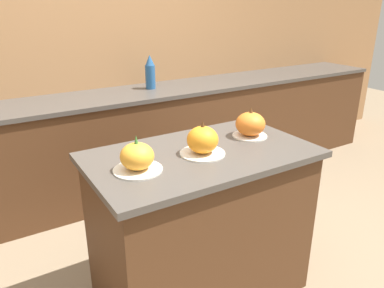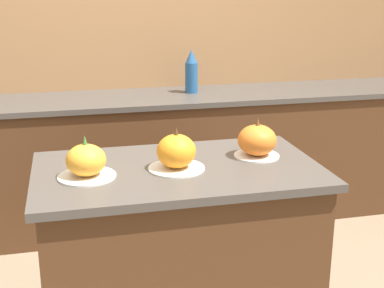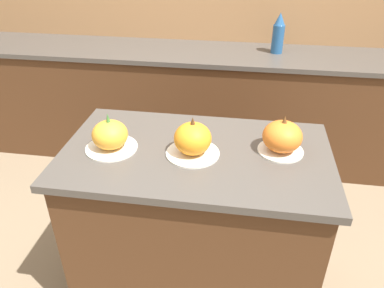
{
  "view_description": "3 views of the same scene",
  "coord_description": "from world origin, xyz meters",
  "px_view_note": "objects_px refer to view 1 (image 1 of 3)",
  "views": [
    {
      "loc": [
        -1.0,
        -1.54,
        1.67
      ],
      "look_at": [
        -0.05,
        0.02,
        0.96
      ],
      "focal_mm": 35.0,
      "sensor_mm": 36.0,
      "label": 1
    },
    {
      "loc": [
        -0.44,
        -2.1,
        1.67
      ],
      "look_at": [
        0.07,
        0.05,
        1.0
      ],
      "focal_mm": 50.0,
      "sensor_mm": 36.0,
      "label": 2
    },
    {
      "loc": [
        0.2,
        -1.41,
        1.81
      ],
      "look_at": [
        -0.02,
        0.01,
        0.94
      ],
      "focal_mm": 35.0,
      "sensor_mm": 36.0,
      "label": 3
    }
  ],
  "objects_px": {
    "pumpkin_cake_left": "(137,158)",
    "pumpkin_cake_center": "(203,141)",
    "pumpkin_cake_right": "(250,125)",
    "bottle_tall": "(150,73)"
  },
  "relations": [
    {
      "from": "bottle_tall",
      "to": "pumpkin_cake_left",
      "type": "bearing_deg",
      "value": -117.6
    },
    {
      "from": "pumpkin_cake_center",
      "to": "pumpkin_cake_right",
      "type": "xyz_separation_m",
      "value": [
        0.39,
        0.08,
        0.0
      ]
    },
    {
      "from": "pumpkin_cake_right",
      "to": "bottle_tall",
      "type": "distance_m",
      "value": 1.42
    },
    {
      "from": "pumpkin_cake_left",
      "to": "pumpkin_cake_center",
      "type": "height_order",
      "value": "pumpkin_cake_center"
    },
    {
      "from": "pumpkin_cake_left",
      "to": "pumpkin_cake_right",
      "type": "distance_m",
      "value": 0.76
    },
    {
      "from": "pumpkin_cake_right",
      "to": "pumpkin_cake_left",
      "type": "bearing_deg",
      "value": -173.0
    },
    {
      "from": "pumpkin_cake_left",
      "to": "pumpkin_cake_center",
      "type": "bearing_deg",
      "value": 1.7
    },
    {
      "from": "pumpkin_cake_left",
      "to": "pumpkin_cake_center",
      "type": "xyz_separation_m",
      "value": [
        0.37,
        0.01,
        0.01
      ]
    },
    {
      "from": "pumpkin_cake_left",
      "to": "pumpkin_cake_right",
      "type": "height_order",
      "value": "pumpkin_cake_right"
    },
    {
      "from": "bottle_tall",
      "to": "pumpkin_cake_right",
      "type": "bearing_deg",
      "value": -91.32
    }
  ]
}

